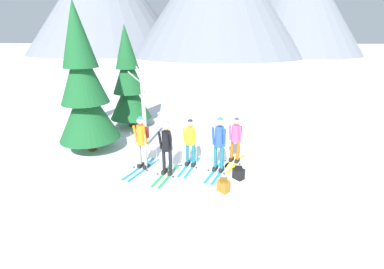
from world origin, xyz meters
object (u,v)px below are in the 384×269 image
at_px(pine_tree_near, 84,88).
at_px(skier_in_pink, 236,138).
at_px(skier_in_orange, 142,139).
at_px(skier_in_blue, 219,141).
at_px(backpack_on_snow_beside, 239,173).
at_px(skier_in_yellow, 190,141).
at_px(skier_in_black, 166,146).
at_px(birch_tree_tall, 143,107).
at_px(pine_tree_mid, 129,82).
at_px(backpack_on_snow_front, 223,186).
at_px(pine_tree_far, 79,95).

bearing_deg(pine_tree_near, skier_in_pink, -7.04).
height_order(skier_in_orange, pine_tree_near, pine_tree_near).
distance_m(skier_in_blue, backpack_on_snow_beside, 1.15).
bearing_deg(backpack_on_snow_beside, skier_in_yellow, 153.53).
relative_size(skier_in_orange, backpack_on_snow_beside, 4.55).
xyz_separation_m(skier_in_black, skier_in_yellow, (0.69, 0.64, -0.07)).
relative_size(skier_in_orange, skier_in_black, 1.03).
bearing_deg(skier_in_orange, skier_in_blue, -1.46).
distance_m(skier_in_yellow, birch_tree_tall, 2.63).
bearing_deg(skier_in_orange, backpack_on_snow_beside, -9.57).
xyz_separation_m(skier_in_orange, pine_tree_mid, (-1.61, 4.35, 1.12)).
distance_m(skier_in_blue, backpack_on_snow_front, 1.49).
xyz_separation_m(skier_in_pink, pine_tree_far, (-7.08, 3.55, 0.63)).
bearing_deg(birch_tree_tall, backpack_on_snow_front, -47.04).
distance_m(pine_tree_far, backpack_on_snow_front, 8.69).
distance_m(pine_tree_near, backpack_on_snow_front, 6.00).
distance_m(skier_in_blue, pine_tree_mid, 6.12).
bearing_deg(skier_in_black, pine_tree_near, 151.57).
height_order(skier_in_orange, skier_in_yellow, skier_in_orange).
bearing_deg(backpack_on_snow_beside, pine_tree_near, 161.12).
xyz_separation_m(pine_tree_mid, birch_tree_tall, (1.25, -2.45, -0.55)).
relative_size(skier_in_orange, pine_tree_mid, 0.38).
distance_m(pine_tree_near, backpack_on_snow_beside, 6.14).
bearing_deg(backpack_on_snow_front, skier_in_orange, 153.82).
height_order(skier_in_blue, backpack_on_snow_beside, skier_in_blue).
xyz_separation_m(skier_in_black, pine_tree_mid, (-2.48, 4.74, 1.18)).
height_order(skier_in_blue, pine_tree_far, pine_tree_far).
bearing_deg(pine_tree_mid, backpack_on_snow_beside, -45.99).
bearing_deg(skier_in_pink, birch_tree_tall, 160.14).
xyz_separation_m(skier_in_yellow, backpack_on_snow_beside, (1.54, -0.77, -0.72)).
height_order(skier_in_yellow, pine_tree_near, pine_tree_near).
distance_m(skier_in_orange, skier_in_yellow, 1.57).
bearing_deg(birch_tree_tall, pine_tree_mid, 117.02).
distance_m(pine_tree_mid, pine_tree_far, 2.47).
relative_size(pine_tree_far, backpack_on_snow_front, 8.47).
height_order(skier_in_pink, backpack_on_snow_front, skier_in_pink).
height_order(pine_tree_mid, birch_tree_tall, pine_tree_mid).
distance_m(skier_in_blue, birch_tree_tall, 3.51).
height_order(birch_tree_tall, backpack_on_snow_beside, birch_tree_tall).
height_order(pine_tree_mid, pine_tree_far, pine_tree_mid).
xyz_separation_m(skier_in_orange, backpack_on_snow_front, (2.59, -1.28, -0.84)).
distance_m(skier_in_blue, pine_tree_far, 7.79).
height_order(pine_tree_near, pine_tree_mid, pine_tree_near).
bearing_deg(skier_in_orange, pine_tree_mid, 110.36).
relative_size(birch_tree_tall, backpack_on_snow_front, 7.83).
bearing_deg(skier_in_pink, skier_in_blue, -128.77).
bearing_deg(skier_in_yellow, skier_in_orange, -170.92).
bearing_deg(skier_in_pink, pine_tree_far, 153.33).
bearing_deg(skier_in_pink, backpack_on_snow_beside, -88.89).
xyz_separation_m(skier_in_blue, backpack_on_snow_beside, (0.61, -0.46, -0.87)).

